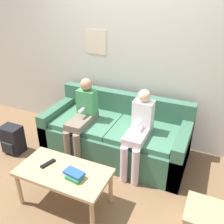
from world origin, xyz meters
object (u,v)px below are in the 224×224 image
(person_right, at_px, (139,130))
(backpack, at_px, (13,139))
(couch, at_px, (116,135))
(person_left, at_px, (82,116))
(coffee_table, at_px, (64,175))
(storage_box, at_px, (204,222))
(tv_remote, at_px, (48,163))

(person_right, height_order, backpack, person_right)
(couch, bearing_deg, person_left, -152.59)
(backpack, bearing_deg, person_right, 11.80)
(couch, relative_size, coffee_table, 2.02)
(coffee_table, xyz_separation_m, person_left, (-0.26, 0.85, 0.21))
(person_right, xyz_separation_m, storage_box, (0.87, -0.63, -0.43))
(coffee_table, height_order, storage_box, coffee_table)
(coffee_table, bearing_deg, person_right, 58.98)
(coffee_table, height_order, person_right, person_right)
(couch, height_order, backpack, couch)
(couch, distance_m, storage_box, 1.51)
(person_right, bearing_deg, storage_box, -36.04)
(couch, height_order, person_right, person_right)
(couch, relative_size, tv_remote, 10.94)
(person_left, height_order, person_right, person_left)
(coffee_table, bearing_deg, storage_box, 8.61)
(person_right, distance_m, backpack, 1.78)
(tv_remote, height_order, storage_box, tv_remote)
(backpack, bearing_deg, storage_box, -6.21)
(person_left, bearing_deg, tv_remote, -85.65)
(couch, height_order, person_left, person_left)
(person_right, bearing_deg, person_left, 179.65)
(couch, distance_m, person_left, 0.54)
(coffee_table, relative_size, tv_remote, 5.43)
(person_left, bearing_deg, couch, 27.41)
(person_left, height_order, backpack, person_left)
(person_right, relative_size, tv_remote, 5.94)
(storage_box, relative_size, backpack, 0.97)
(couch, bearing_deg, coffee_table, -96.94)
(person_left, bearing_deg, backpack, -158.82)
(person_left, bearing_deg, coffee_table, -72.77)
(tv_remote, bearing_deg, storage_box, 24.74)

